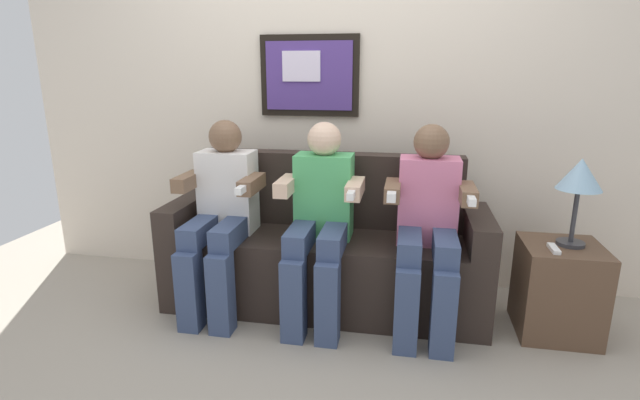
% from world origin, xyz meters
% --- Properties ---
extents(ground_plane, '(5.55, 5.55, 0.00)m').
position_xyz_m(ground_plane, '(0.00, 0.00, 0.00)').
color(ground_plane, '#9E9384').
extents(back_wall_assembly, '(4.27, 0.10, 2.60)m').
position_xyz_m(back_wall_assembly, '(-0.00, 0.76, 1.30)').
color(back_wall_assembly, beige).
rests_on(back_wall_assembly, ground_plane).
extents(couch, '(1.87, 0.58, 0.90)m').
position_xyz_m(couch, '(0.00, 0.33, 0.31)').
color(couch, '#2D231E').
rests_on(couch, ground_plane).
extents(person_on_left, '(0.46, 0.56, 1.11)m').
position_xyz_m(person_on_left, '(-0.58, 0.16, 0.61)').
color(person_on_left, white).
rests_on(person_on_left, ground_plane).
extents(person_in_middle, '(0.46, 0.56, 1.11)m').
position_xyz_m(person_in_middle, '(0.00, 0.16, 0.61)').
color(person_in_middle, '#4CB266').
rests_on(person_in_middle, ground_plane).
extents(person_on_right, '(0.46, 0.56, 1.11)m').
position_xyz_m(person_on_right, '(0.58, 0.16, 0.61)').
color(person_on_right, pink).
rests_on(person_on_right, ground_plane).
extents(side_table_right, '(0.40, 0.40, 0.50)m').
position_xyz_m(side_table_right, '(1.29, 0.22, 0.25)').
color(side_table_right, brown).
rests_on(side_table_right, ground_plane).
extents(table_lamp, '(0.22, 0.22, 0.46)m').
position_xyz_m(table_lamp, '(1.32, 0.23, 0.86)').
color(table_lamp, '#333338').
rests_on(table_lamp, side_table_right).
extents(spare_remote_on_table, '(0.04, 0.13, 0.02)m').
position_xyz_m(spare_remote_on_table, '(1.21, 0.13, 0.51)').
color(spare_remote_on_table, white).
rests_on(spare_remote_on_table, side_table_right).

